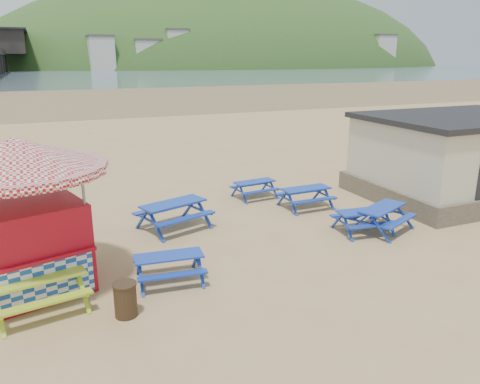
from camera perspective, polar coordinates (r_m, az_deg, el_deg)
name	(u,v)px	position (r m, az deg, el deg)	size (l,w,h in m)	color
ground	(217,243)	(13.90, -2.82, -6.18)	(400.00, 400.00, 0.00)	tan
wet_sand	(75,97)	(67.44, -19.50, 10.85)	(400.00, 400.00, 0.00)	olive
sea	(50,72)	(182.21, -22.18, 13.44)	(400.00, 400.00, 0.00)	#4C5F6C
picnic_table_blue_a	(174,215)	(15.00, -8.08, -2.85)	(2.48, 2.22, 0.87)	#19279F
picnic_table_blue_b	(255,189)	(18.11, 1.79, 0.32)	(1.70, 1.43, 0.66)	#19279F
picnic_table_blue_c	(306,198)	(17.07, 8.00, -0.70)	(1.80, 1.47, 0.74)	#19279F
picnic_table_blue_d	(169,268)	(11.64, -8.60, -9.16)	(1.76, 1.48, 0.69)	#19279F
picnic_table_blue_e	(382,219)	(15.36, 16.87, -3.12)	(2.30, 2.11, 0.78)	#19279F
picnic_table_blue_f	(363,221)	(15.08, 14.80, -3.48)	(1.80, 1.51, 0.70)	#19279F
picnic_table_yellow	(39,293)	(11.14, -23.28, -11.27)	(2.15, 1.86, 0.80)	#9BB716
ice_cream_kiosk	(20,196)	(11.61, -25.22, -0.45)	(4.97, 4.97, 3.61)	#A10B1B
litter_bin	(125,299)	(10.36, -13.79, -12.59)	(0.51, 0.51, 0.75)	#372915
amenity_block	(461,156)	(20.16, 25.33, 4.02)	(7.40, 5.40, 3.15)	#665B4C
headland_town	(227,85)	(259.98, -1.64, 12.90)	(264.00, 144.00, 108.00)	#2D4C1E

